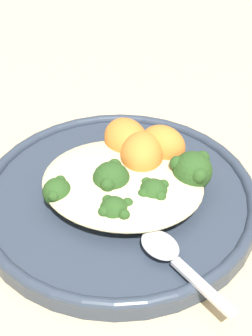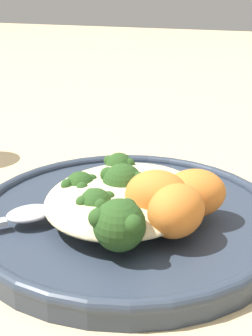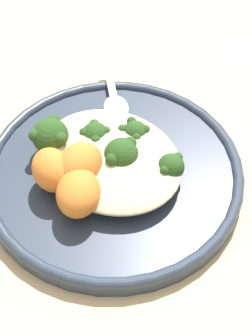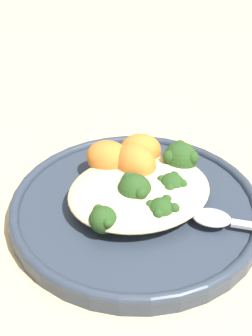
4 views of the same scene
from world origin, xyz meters
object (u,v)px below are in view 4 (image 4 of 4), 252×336
(broccoli_stalk_2, at_px, (148,202))
(spoon, at_px, (222,220))
(broccoli_stalk_1, at_px, (132,188))
(broccoli_stalk_0, at_px, (108,204))
(sweet_potato_chunk_0, at_px, (133,164))
(broccoli_stalk_4, at_px, (172,161))
(sweet_potato_chunk_2, at_px, (140,151))
(sweet_potato_chunk_1, at_px, (109,158))
(plate, at_px, (137,209))
(quinoa_mound, at_px, (138,188))
(broccoli_stalk_3, at_px, (152,182))

(broccoli_stalk_2, xyz_separation_m, spoon, (0.06, -0.05, -0.01))
(broccoli_stalk_2, bearing_deg, broccoli_stalk_1, -167.25)
(broccoli_stalk_0, xyz_separation_m, sweet_potato_chunk_0, (0.05, 0.04, 0.01))
(broccoli_stalk_4, height_order, sweet_potato_chunk_2, sweet_potato_chunk_2)
(broccoli_stalk_1, relative_size, sweet_potato_chunk_1, 1.58)
(broccoli_stalk_2, relative_size, sweet_potato_chunk_1, 1.91)
(sweet_potato_chunk_0, bearing_deg, plate, -110.02)
(quinoa_mound, relative_size, broccoli_stalk_0, 1.59)
(sweet_potato_chunk_0, relative_size, sweet_potato_chunk_1, 0.99)
(plate, height_order, broccoli_stalk_3, broccoli_stalk_3)
(sweet_potato_chunk_0, distance_m, sweet_potato_chunk_2, 0.03)
(broccoli_stalk_1, bearing_deg, quinoa_mound, 113.75)
(plate, distance_m, sweet_potato_chunk_2, 0.07)
(broccoli_stalk_0, xyz_separation_m, broccoli_stalk_1, (0.03, 0.01, 0.00))
(quinoa_mound, height_order, broccoli_stalk_4, broccoli_stalk_4)
(sweet_potato_chunk_1, bearing_deg, spoon, -63.70)
(broccoli_stalk_2, height_order, broccoli_stalk_3, broccoli_stalk_3)
(broccoli_stalk_2, distance_m, spoon, 0.08)
(broccoli_stalk_0, bearing_deg, sweet_potato_chunk_1, -170.70)
(plate, distance_m, broccoli_stalk_4, 0.07)
(plate, xyz_separation_m, sweet_potato_chunk_1, (-0.00, 0.06, 0.03))
(broccoli_stalk_0, xyz_separation_m, broccoli_stalk_3, (0.06, 0.01, 0.00))
(broccoli_stalk_3, height_order, sweet_potato_chunk_0, sweet_potato_chunk_0)
(broccoli_stalk_0, relative_size, sweet_potato_chunk_2, 2.00)
(spoon, bearing_deg, plate, 172.00)
(broccoli_stalk_3, height_order, sweet_potato_chunk_2, sweet_potato_chunk_2)
(plate, relative_size, spoon, 2.91)
(broccoli_stalk_2, height_order, sweet_potato_chunk_0, sweet_potato_chunk_0)
(plate, distance_m, broccoli_stalk_3, 0.03)
(broccoli_stalk_2, xyz_separation_m, sweet_potato_chunk_2, (0.03, 0.08, 0.01))
(plate, distance_m, sweet_potato_chunk_0, 0.05)
(broccoli_stalk_1, xyz_separation_m, sweet_potato_chunk_1, (0.00, 0.06, 0.00))
(sweet_potato_chunk_1, distance_m, spoon, 0.15)
(quinoa_mound, xyz_separation_m, spoon, (0.06, -0.08, -0.01))
(broccoli_stalk_0, bearing_deg, spoon, 90.67)
(broccoli_stalk_1, distance_m, sweet_potato_chunk_0, 0.04)
(broccoli_stalk_4, bearing_deg, broccoli_stalk_3, -139.76)
(quinoa_mound, distance_m, broccoli_stalk_4, 0.06)
(spoon, bearing_deg, broccoli_stalk_4, 131.94)
(sweet_potato_chunk_1, height_order, spoon, sweet_potato_chunk_1)
(broccoli_stalk_3, bearing_deg, quinoa_mound, -127.96)
(broccoli_stalk_2, bearing_deg, sweet_potato_chunk_0, 161.80)
(quinoa_mound, xyz_separation_m, sweet_potato_chunk_2, (0.03, 0.05, 0.01))
(plate, bearing_deg, broccoli_stalk_4, 25.09)
(broccoli_stalk_2, relative_size, broccoli_stalk_3, 1.21)
(sweet_potato_chunk_0, distance_m, spoon, 0.12)
(quinoa_mound, xyz_separation_m, broccoli_stalk_1, (-0.01, -0.00, 0.01))
(broccoli_stalk_3, xyz_separation_m, sweet_potato_chunk_2, (0.01, 0.05, 0.01))
(spoon, bearing_deg, sweet_potato_chunk_0, 154.84)
(plate, xyz_separation_m, broccoli_stalk_3, (0.02, 0.01, 0.02))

